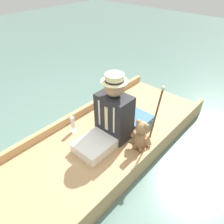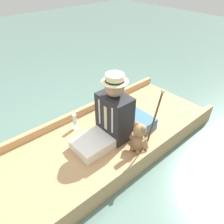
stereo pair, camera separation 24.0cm
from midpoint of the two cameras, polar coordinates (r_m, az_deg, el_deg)
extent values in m
plane|color=slate|center=(2.65, -1.19, -9.88)|extent=(16.00, 16.00, 0.00)
cube|color=tan|center=(2.60, -1.21, -8.86)|extent=(1.16, 3.11, 0.13)
cube|color=tan|center=(2.26, 8.17, -14.05)|extent=(0.06, 3.11, 0.10)
cube|color=tan|center=(2.87, -8.39, -1.30)|extent=(0.06, 3.11, 0.10)
cube|color=teal|center=(2.76, 8.32, -2.36)|extent=(0.47, 0.33, 0.15)
cube|color=white|center=(2.45, -2.33, -8.48)|extent=(0.35, 0.40, 0.11)
cube|color=#232328|center=(2.47, 3.45, -1.31)|extent=(0.39, 0.25, 0.55)
cube|color=beige|center=(2.38, 1.21, -1.77)|extent=(0.04, 0.01, 0.30)
cube|color=white|center=(2.30, 3.04, -2.44)|extent=(0.02, 0.01, 0.33)
cube|color=white|center=(2.42, -0.48, -0.09)|extent=(0.02, 0.01, 0.33)
sphere|color=tan|center=(2.27, 3.78, 6.36)|extent=(0.21, 0.21, 0.21)
cylinder|color=beige|center=(2.24, 3.85, 7.87)|extent=(0.28, 0.28, 0.01)
cylinder|color=beige|center=(2.22, 3.89, 8.86)|extent=(0.20, 0.20, 0.08)
cylinder|color=black|center=(2.23, 3.87, 8.26)|extent=(0.20, 0.20, 0.02)
ellipsoid|color=#9E754C|center=(2.40, 9.86, -8.01)|extent=(0.16, 0.14, 0.24)
sphere|color=#9E754C|center=(2.28, 10.30, -4.79)|extent=(0.14, 0.14, 0.14)
sphere|color=olive|center=(2.25, 9.30, -5.65)|extent=(0.06, 0.06, 0.06)
sphere|color=#9E754C|center=(2.23, 11.39, -4.36)|extent=(0.06, 0.06, 0.06)
sphere|color=#9E754C|center=(2.27, 9.50, -3.21)|extent=(0.06, 0.06, 0.06)
cylinder|color=#9E754C|center=(2.34, 11.59, -8.32)|extent=(0.09, 0.06, 0.10)
cylinder|color=#9E754C|center=(2.41, 8.39, -6.24)|extent=(0.09, 0.06, 0.10)
sphere|color=#9E754C|center=(2.43, 9.90, -10.44)|extent=(0.07, 0.07, 0.07)
sphere|color=#9E754C|center=(2.46, 8.35, -9.39)|extent=(0.07, 0.07, 0.07)
cylinder|color=silver|center=(2.76, -7.03, -4.22)|extent=(0.08, 0.08, 0.01)
cylinder|color=silver|center=(2.74, -7.09, -3.66)|extent=(0.01, 0.01, 0.06)
cylinder|color=silver|center=(2.67, -7.24, -1.98)|extent=(0.05, 0.05, 0.14)
cylinder|color=brown|center=(2.29, 13.56, -3.24)|extent=(0.02, 0.20, 0.71)
sphere|color=beige|center=(2.16, 16.28, 5.13)|extent=(0.04, 0.04, 0.04)
camera|label=1|loc=(0.12, -87.14, 2.05)|focal=35.00mm
camera|label=2|loc=(0.12, 92.86, -2.05)|focal=35.00mm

